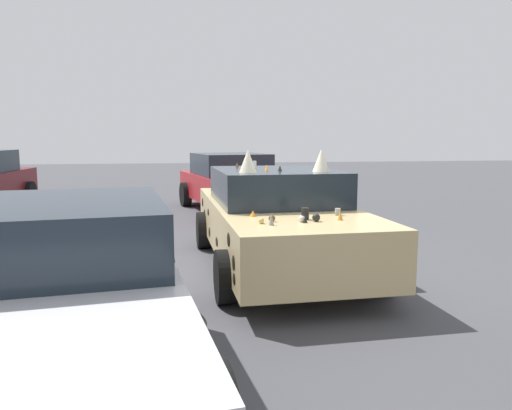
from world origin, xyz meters
The scene contains 4 objects.
ground_plane centered at (0.00, 0.00, 0.00)m, with size 60.00×60.00×0.00m, color #47474C.
art_car_decorated centered at (0.02, 0.00, 0.70)m, with size 4.61×2.15×1.69m.
parked_sedan_far_right centered at (5.48, 0.02, 0.73)m, with size 4.51×2.60×1.45m.
parked_sedan_row_back_far centered at (-2.99, 2.30, 0.68)m, with size 4.41×2.38×1.35m.
Camera 1 is at (-6.67, 1.41, 1.83)m, focal length 34.25 mm.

